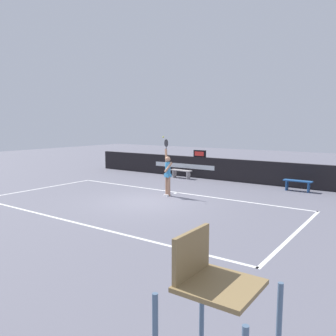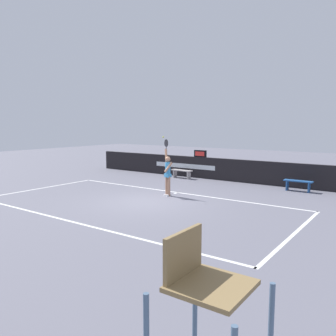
{
  "view_description": "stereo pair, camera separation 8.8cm",
  "coord_description": "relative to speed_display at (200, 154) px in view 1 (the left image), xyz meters",
  "views": [
    {
      "loc": [
        8.59,
        -10.7,
        3.13
      ],
      "look_at": [
        0.06,
        1.41,
        1.24
      ],
      "focal_mm": 36.66,
      "sensor_mm": 36.0,
      "label": 1
    },
    {
      "loc": [
        8.66,
        -10.65,
        3.13
      ],
      "look_at": [
        0.06,
        1.41,
        1.24
      ],
      "focal_mm": 36.66,
      "sensor_mm": 36.0,
      "label": 2
    }
  ],
  "objects": [
    {
      "name": "speed_display",
      "position": [
        0.0,
        0.0,
        0.0
      ],
      "size": [
        0.77,
        0.14,
        0.4
      ],
      "color": "black",
      "rests_on": "back_wall"
    },
    {
      "name": "tennis_ball",
      "position": [
        1.4,
        -5.56,
        1.17
      ],
      "size": [
        0.06,
        0.06,
        0.06
      ],
      "color": "yellow"
    },
    {
      "name": "ground_plane",
      "position": [
        1.39,
        -6.68,
        -1.43
      ],
      "size": [
        60.0,
        60.0,
        0.0
      ],
      "primitive_type": "plane",
      "color": "slate"
    },
    {
      "name": "tennis_player",
      "position": [
        1.42,
        -5.26,
        -0.39
      ],
      "size": [
        0.46,
        0.45,
        2.49
      ],
      "color": "#A07359",
      "rests_on": "ground"
    },
    {
      "name": "back_wall",
      "position": [
        1.38,
        0.0,
        -0.81
      ],
      "size": [
        18.12,
        0.22,
        1.22
      ],
      "color": "black",
      "rests_on": "ground"
    },
    {
      "name": "court_lines",
      "position": [
        1.39,
        -7.37,
        -1.42
      ],
      "size": [
        12.28,
        6.07,
        0.0
      ],
      "color": "white",
      "rests_on": "ground"
    },
    {
      "name": "courtside_bench_near",
      "position": [
        -0.8,
        -0.73,
        -1.07
      ],
      "size": [
        1.35,
        0.45,
        0.48
      ],
      "color": "#BAB1AE",
      "rests_on": "ground"
    },
    {
      "name": "courtside_bench_far",
      "position": [
        5.81,
        -0.86,
        -1.05
      ],
      "size": [
        1.31,
        0.37,
        0.51
      ],
      "color": "#235495",
      "rests_on": "ground"
    },
    {
      "name": "umpire_chair",
      "position": [
        8.72,
        -14.93,
        0.04
      ],
      "size": [
        0.82,
        0.82,
        2.22
      ],
      "color": "slate",
      "rests_on": "ground"
    }
  ]
}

